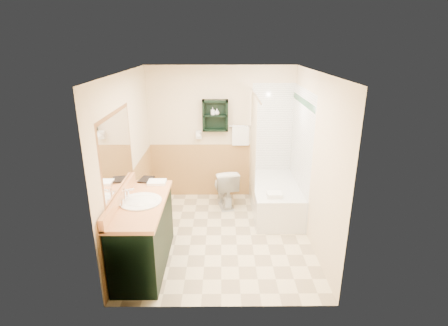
{
  "coord_description": "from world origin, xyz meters",
  "views": [
    {
      "loc": [
        0.0,
        -4.63,
        2.78
      ],
      "look_at": [
        0.04,
        0.2,
        1.09
      ],
      "focal_mm": 28.0,
      "sensor_mm": 36.0,
      "label": 1
    }
  ],
  "objects_px": {
    "toilet": "(225,187)",
    "vanity_book": "(140,172)",
    "vanity": "(143,234)",
    "hair_dryer": "(199,135)",
    "soap_bottle_a": "(213,113)",
    "soap_bottle_b": "(217,112)",
    "bathtub": "(275,198)",
    "wall_shelf": "(215,116)"
  },
  "relations": [
    {
      "from": "wall_shelf",
      "to": "vanity_book",
      "type": "distance_m",
      "value": 1.82
    },
    {
      "from": "toilet",
      "to": "soap_bottle_b",
      "type": "xyz_separation_m",
      "value": [
        -0.13,
        0.35,
        1.26
      ]
    },
    {
      "from": "wall_shelf",
      "to": "soap_bottle_a",
      "type": "distance_m",
      "value": 0.06
    },
    {
      "from": "bathtub",
      "to": "vanity_book",
      "type": "bearing_deg",
      "value": -160.14
    },
    {
      "from": "bathtub",
      "to": "soap_bottle_b",
      "type": "height_order",
      "value": "soap_bottle_b"
    },
    {
      "from": "bathtub",
      "to": "soap_bottle_a",
      "type": "bearing_deg",
      "value": 149.76
    },
    {
      "from": "hair_dryer",
      "to": "vanity",
      "type": "bearing_deg",
      "value": -105.56
    },
    {
      "from": "vanity",
      "to": "soap_bottle_b",
      "type": "distance_m",
      "value": 2.57
    },
    {
      "from": "wall_shelf",
      "to": "hair_dryer",
      "type": "bearing_deg",
      "value": 175.24
    },
    {
      "from": "vanity",
      "to": "bathtub",
      "type": "relative_size",
      "value": 0.95
    },
    {
      "from": "vanity",
      "to": "wall_shelf",
      "type": "bearing_deg",
      "value": 67.03
    },
    {
      "from": "toilet",
      "to": "vanity_book",
      "type": "relative_size",
      "value": 2.85
    },
    {
      "from": "toilet",
      "to": "soap_bottle_a",
      "type": "xyz_separation_m",
      "value": [
        -0.21,
        0.35,
        1.25
      ]
    },
    {
      "from": "hair_dryer",
      "to": "soap_bottle_a",
      "type": "relative_size",
      "value": 1.85
    },
    {
      "from": "vanity",
      "to": "vanity_book",
      "type": "xyz_separation_m",
      "value": [
        -0.17,
        0.73,
        0.57
      ]
    },
    {
      "from": "hair_dryer",
      "to": "vanity_book",
      "type": "height_order",
      "value": "hair_dryer"
    },
    {
      "from": "wall_shelf",
      "to": "bathtub",
      "type": "relative_size",
      "value": 0.37
    },
    {
      "from": "hair_dryer",
      "to": "vanity",
      "type": "xyz_separation_m",
      "value": [
        -0.59,
        -2.14,
        -0.75
      ]
    },
    {
      "from": "hair_dryer",
      "to": "soap_bottle_b",
      "type": "xyz_separation_m",
      "value": [
        0.33,
        -0.03,
        0.41
      ]
    },
    {
      "from": "bathtub",
      "to": "soap_bottle_a",
      "type": "distance_m",
      "value": 1.82
    },
    {
      "from": "wall_shelf",
      "to": "soap_bottle_a",
      "type": "xyz_separation_m",
      "value": [
        -0.04,
        -0.01,
        0.04
      ]
    },
    {
      "from": "vanity",
      "to": "vanity_book",
      "type": "relative_size",
      "value": 5.78
    },
    {
      "from": "wall_shelf",
      "to": "vanity",
      "type": "height_order",
      "value": "wall_shelf"
    },
    {
      "from": "toilet",
      "to": "vanity_book",
      "type": "xyz_separation_m",
      "value": [
        -1.22,
        -1.02,
        0.68
      ]
    },
    {
      "from": "bathtub",
      "to": "toilet",
      "type": "bearing_deg",
      "value": 162.57
    },
    {
      "from": "toilet",
      "to": "soap_bottle_b",
      "type": "relative_size",
      "value": 6.6
    },
    {
      "from": "vanity",
      "to": "hair_dryer",
      "type": "bearing_deg",
      "value": 74.44
    },
    {
      "from": "vanity",
      "to": "toilet",
      "type": "relative_size",
      "value": 2.03
    },
    {
      "from": "soap_bottle_a",
      "to": "vanity",
      "type": "bearing_deg",
      "value": -112.0
    },
    {
      "from": "hair_dryer",
      "to": "toilet",
      "type": "relative_size",
      "value": 0.34
    },
    {
      "from": "vanity_book",
      "to": "toilet",
      "type": "bearing_deg",
      "value": 50.16
    },
    {
      "from": "vanity",
      "to": "bathtub",
      "type": "xyz_separation_m",
      "value": [
        1.92,
        1.48,
        -0.19
      ]
    },
    {
      "from": "soap_bottle_a",
      "to": "hair_dryer",
      "type": "bearing_deg",
      "value": 173.32
    },
    {
      "from": "wall_shelf",
      "to": "soap_bottle_b",
      "type": "xyz_separation_m",
      "value": [
        0.03,
        -0.01,
        0.06
      ]
    },
    {
      "from": "bathtub",
      "to": "soap_bottle_a",
      "type": "relative_size",
      "value": 11.55
    },
    {
      "from": "vanity_book",
      "to": "vanity",
      "type": "bearing_deg",
      "value": -67.02
    },
    {
      "from": "toilet",
      "to": "vanity_book",
      "type": "bearing_deg",
      "value": 28.85
    },
    {
      "from": "wall_shelf",
      "to": "hair_dryer",
      "type": "relative_size",
      "value": 2.29
    },
    {
      "from": "wall_shelf",
      "to": "hair_dryer",
      "type": "height_order",
      "value": "wall_shelf"
    },
    {
      "from": "vanity_book",
      "to": "soap_bottle_b",
      "type": "height_order",
      "value": "soap_bottle_b"
    },
    {
      "from": "bathtub",
      "to": "hair_dryer",
      "type": "bearing_deg",
      "value": 153.77
    },
    {
      "from": "soap_bottle_b",
      "to": "soap_bottle_a",
      "type": "bearing_deg",
      "value": 180.0
    }
  ]
}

